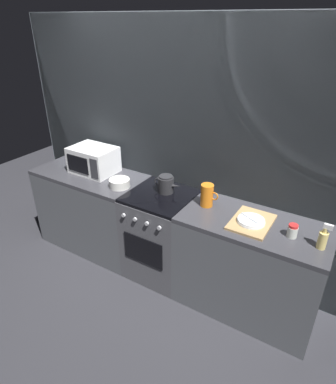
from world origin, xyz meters
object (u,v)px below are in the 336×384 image
(pitcher, at_px, (207,195))
(spice_jar, at_px, (292,231))
(microwave, at_px, (93,160))
(spray_bottle, at_px, (323,239))
(mixing_bowl, at_px, (120,183))
(kettle, at_px, (166,184))
(dish_pile, at_px, (251,222))
(stove_unit, at_px, (161,235))

(pitcher, bearing_deg, spice_jar, -6.48)
(microwave, xyz_separation_m, spice_jar, (2.07, -0.10, -0.08))
(spice_jar, relative_size, spray_bottle, 0.52)
(pitcher, distance_m, spice_jar, 0.75)
(microwave, relative_size, spray_bottle, 2.27)
(microwave, relative_size, mixing_bowl, 2.30)
(pitcher, bearing_deg, kettle, 176.59)
(mixing_bowl, xyz_separation_m, spray_bottle, (1.83, 0.00, 0.04))
(spray_bottle, bearing_deg, microwave, 176.69)
(pitcher, bearing_deg, mixing_bowl, -172.24)
(dish_pile, bearing_deg, microwave, 177.05)
(dish_pile, relative_size, spray_bottle, 1.97)
(spice_jar, bearing_deg, mixing_bowl, -178.79)
(microwave, bearing_deg, spray_bottle, -3.31)
(stove_unit, height_order, microwave, microwave)
(spice_jar, bearing_deg, stove_unit, 178.20)
(kettle, distance_m, mixing_bowl, 0.46)
(stove_unit, distance_m, mixing_bowl, 0.65)
(pitcher, height_order, dish_pile, pitcher)
(microwave, xyz_separation_m, kettle, (0.89, 0.01, -0.05))
(kettle, relative_size, mixing_bowl, 1.42)
(stove_unit, xyz_separation_m, kettle, (0.01, 0.07, 0.53))
(kettle, xyz_separation_m, pitcher, (0.44, -0.03, 0.02))
(stove_unit, height_order, mixing_bowl, mixing_bowl)
(spray_bottle, bearing_deg, stove_unit, 177.26)
(microwave, relative_size, spice_jar, 4.38)
(dish_pile, bearing_deg, kettle, 173.48)
(microwave, xyz_separation_m, spray_bottle, (2.28, -0.13, -0.06))
(mixing_bowl, distance_m, spice_jar, 1.62)
(kettle, height_order, mixing_bowl, kettle)
(kettle, bearing_deg, spray_bottle, -5.76)
(spray_bottle, bearing_deg, pitcher, 173.18)
(stove_unit, relative_size, kettle, 3.16)
(microwave, bearing_deg, mixing_bowl, -16.76)
(kettle, distance_m, dish_pile, 0.87)
(dish_pile, distance_m, spice_jar, 0.32)
(mixing_bowl, bearing_deg, spray_bottle, 0.14)
(kettle, height_order, pitcher, pitcher)
(mixing_bowl, relative_size, dish_pile, 0.50)
(kettle, xyz_separation_m, spice_jar, (1.18, -0.11, -0.03))
(pitcher, bearing_deg, microwave, 179.24)
(microwave, bearing_deg, spice_jar, -2.82)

